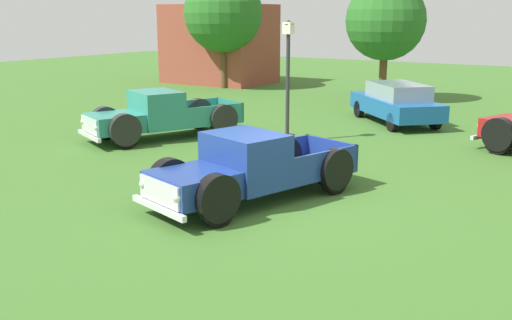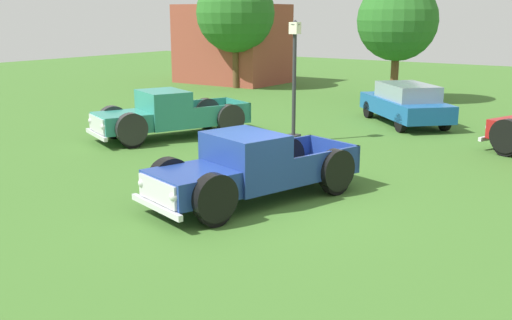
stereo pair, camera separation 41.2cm
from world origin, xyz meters
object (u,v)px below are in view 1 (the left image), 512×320
at_px(oak_tree_east, 386,21).
at_px(oak_tree_west, 223,13).
at_px(pickup_truck_foreground, 243,170).
at_px(sedan_distant_a, 396,102).
at_px(lamp_post_near, 288,79).
at_px(pickup_truck_behind_right, 155,116).

height_order(oak_tree_east, oak_tree_west, oak_tree_west).
height_order(pickup_truck_foreground, oak_tree_west, oak_tree_west).
distance_m(sedan_distant_a, oak_tree_east, 6.61).
distance_m(pickup_truck_foreground, oak_tree_west, 21.11).
xyz_separation_m(pickup_truck_foreground, lamp_post_near, (-2.37, 6.06, 1.28)).
distance_m(pickup_truck_behind_right, lamp_post_near, 4.51).
height_order(pickup_truck_behind_right, lamp_post_near, lamp_post_near).
bearing_deg(sedan_distant_a, pickup_truck_foreground, -86.80).
bearing_deg(oak_tree_west, sedan_distant_a, -24.78).
bearing_deg(oak_tree_east, lamp_post_near, -85.33).
height_order(sedan_distant_a, oak_tree_east, oak_tree_east).
relative_size(oak_tree_east, oak_tree_west, 0.90).
bearing_deg(pickup_truck_foreground, lamp_post_near, 111.34).
relative_size(lamp_post_near, oak_tree_east, 0.69).
height_order(pickup_truck_foreground, sedan_distant_a, pickup_truck_foreground).
relative_size(pickup_truck_behind_right, oak_tree_east, 0.98).
xyz_separation_m(sedan_distant_a, oak_tree_west, (-11.86, 5.47, 3.26)).
relative_size(pickup_truck_foreground, sedan_distant_a, 1.18).
distance_m(lamp_post_near, oak_tree_east, 10.68).
bearing_deg(oak_tree_east, sedan_distant_a, -64.06).
relative_size(pickup_truck_foreground, lamp_post_near, 1.38).
bearing_deg(oak_tree_west, lamp_post_near, -46.44).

